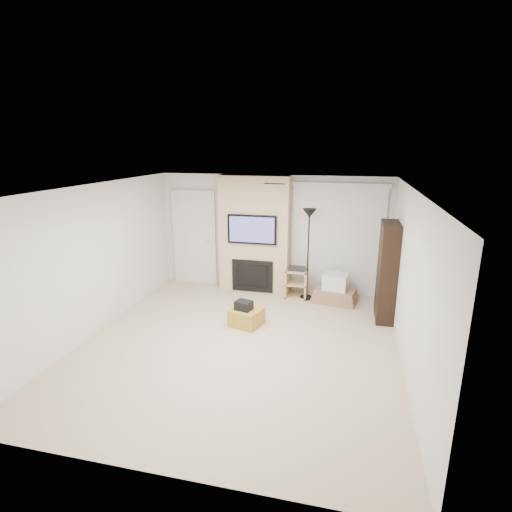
% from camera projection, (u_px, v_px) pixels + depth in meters
% --- Properties ---
extents(floor, '(5.00, 5.50, 0.00)m').
position_uv_depth(floor, '(239.00, 344.00, 6.47)').
color(floor, '#C6AF93').
rests_on(floor, ground).
extents(ceiling, '(5.00, 5.50, 0.00)m').
position_uv_depth(ceiling, '(237.00, 188.00, 5.79)').
color(ceiling, white).
rests_on(ceiling, wall_back).
extents(wall_back, '(5.00, 0.00, 2.50)m').
position_uv_depth(wall_back, '(272.00, 233.00, 8.71)').
color(wall_back, silver).
rests_on(wall_back, ground).
extents(wall_front, '(5.00, 0.00, 2.50)m').
position_uv_depth(wall_front, '(154.00, 361.00, 3.55)').
color(wall_front, silver).
rests_on(wall_front, ground).
extents(wall_left, '(0.00, 5.50, 2.50)m').
position_uv_depth(wall_left, '(95.00, 260.00, 6.68)').
color(wall_left, silver).
rests_on(wall_left, ground).
extents(wall_right, '(0.00, 5.50, 2.50)m').
position_uv_depth(wall_right, '(410.00, 283.00, 5.58)').
color(wall_right, silver).
rests_on(wall_right, ground).
extents(hvac_vent, '(0.35, 0.18, 0.01)m').
position_uv_depth(hvac_vent, '(274.00, 184.00, 6.46)').
color(hvac_vent, silver).
rests_on(hvac_vent, ceiling).
extents(ottoman, '(0.62, 0.62, 0.30)m').
position_uv_depth(ottoman, '(247.00, 317.00, 7.11)').
color(ottoman, '#AE832D').
rests_on(ottoman, floor).
extents(black_bag, '(0.33, 0.29, 0.16)m').
position_uv_depth(black_bag, '(244.00, 305.00, 7.03)').
color(black_bag, black).
rests_on(black_bag, ottoman).
extents(fireplace_wall, '(1.50, 0.47, 2.50)m').
position_uv_depth(fireplace_wall, '(255.00, 235.00, 8.59)').
color(fireplace_wall, '#D4B58A').
rests_on(fireplace_wall, floor).
extents(entry_door, '(1.02, 0.11, 2.14)m').
position_uv_depth(entry_door, '(195.00, 238.00, 9.12)').
color(entry_door, silver).
rests_on(entry_door, floor).
extents(vertical_blinds, '(1.98, 0.10, 2.37)m').
position_uv_depth(vertical_blinds, '(338.00, 236.00, 8.34)').
color(vertical_blinds, silver).
rests_on(vertical_blinds, floor).
extents(floor_lamp, '(0.28, 0.28, 1.89)m').
position_uv_depth(floor_lamp, '(309.00, 229.00, 7.98)').
color(floor_lamp, black).
rests_on(floor_lamp, floor).
extents(av_stand, '(0.45, 0.38, 0.66)m').
position_uv_depth(av_stand, '(297.00, 281.00, 8.36)').
color(av_stand, tan).
rests_on(av_stand, floor).
extents(box_stack, '(0.96, 0.79, 0.58)m').
position_uv_depth(box_stack, '(335.00, 291.00, 8.18)').
color(box_stack, '#936F50').
rests_on(box_stack, floor).
extents(bookshelf, '(0.30, 0.80, 1.80)m').
position_uv_depth(bookshelf, '(387.00, 271.00, 7.21)').
color(bookshelf, black).
rests_on(bookshelf, floor).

